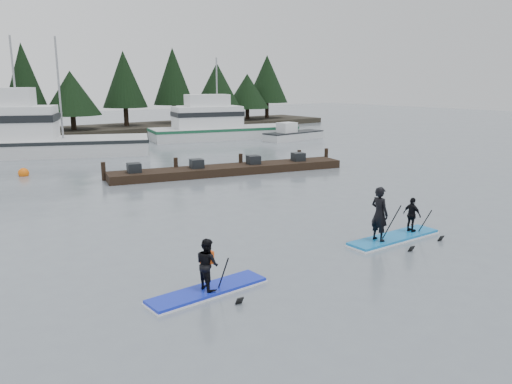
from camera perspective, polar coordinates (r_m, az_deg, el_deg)
ground at (r=15.34m, az=13.83°, el=-7.92°), size 160.00×160.00×0.00m
far_shore at (r=52.38m, az=-24.74°, el=5.98°), size 70.00×8.00×0.60m
treeline at (r=52.41m, az=-24.71°, el=5.65°), size 60.00×4.00×8.00m
fishing_boat_large at (r=39.75m, az=-24.85°, el=4.80°), size 16.66×10.78×9.33m
fishing_boat_medium at (r=47.09m, az=-4.09°, el=6.82°), size 14.14×7.06×8.22m
skiff at (r=46.20m, az=4.33°, el=6.43°), size 6.31×2.41×0.72m
floating_dock at (r=29.11m, az=-3.00°, el=2.58°), size 13.92×5.08×0.46m
buoy_b at (r=31.27m, az=-25.00°, el=1.68°), size 0.59×0.59×0.59m
paddleboard_solo at (r=12.82m, az=-5.56°, el=-9.39°), size 3.24×1.09×1.88m
paddleboard_duo at (r=17.38m, az=15.26°, el=-3.39°), size 3.72×1.19×2.40m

